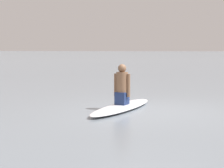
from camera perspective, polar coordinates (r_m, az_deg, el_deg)
ground_plane at (r=9.29m, az=6.03°, el=-4.04°), size 400.00×400.00×0.00m
surfboard at (r=9.48m, az=1.49°, el=-3.41°), size 1.35×3.16×0.13m
person_paddler at (r=9.42m, az=1.50°, el=-0.33°), size 0.43×0.38×0.99m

